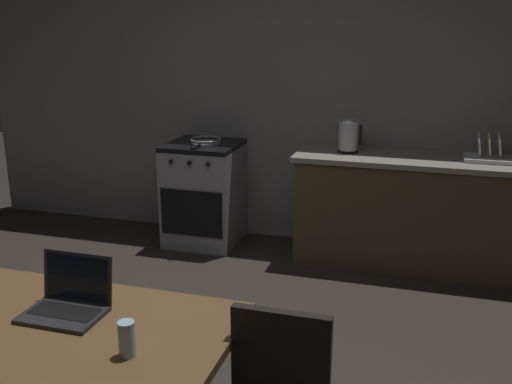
{
  "coord_description": "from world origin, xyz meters",
  "views": [
    {
      "loc": [
        1.23,
        -2.5,
        1.92
      ],
      "look_at": [
        0.24,
        0.83,
        0.89
      ],
      "focal_mm": 41.87,
      "sensor_mm": 36.0,
      "label": 1
    }
  ],
  "objects_px": {
    "stove_oven": "(204,193)",
    "frying_pan": "(205,141)",
    "dining_table": "(63,344)",
    "laptop": "(68,302)",
    "dish_rack": "(488,155)",
    "drinking_glass": "(127,339)",
    "electric_kettle": "(349,137)"
  },
  "relations": [
    {
      "from": "electric_kettle",
      "to": "dish_rack",
      "type": "height_order",
      "value": "electric_kettle"
    },
    {
      "from": "dish_rack",
      "to": "drinking_glass",
      "type": "bearing_deg",
      "value": -115.25
    },
    {
      "from": "frying_pan",
      "to": "drinking_glass",
      "type": "bearing_deg",
      "value": -73.98
    },
    {
      "from": "drinking_glass",
      "to": "dish_rack",
      "type": "xyz_separation_m",
      "value": [
        1.4,
        2.96,
        0.12
      ]
    },
    {
      "from": "stove_oven",
      "to": "dish_rack",
      "type": "xyz_separation_m",
      "value": [
        2.27,
        0.0,
        0.49
      ]
    },
    {
      "from": "laptop",
      "to": "frying_pan",
      "type": "distance_m",
      "value": 2.75
    },
    {
      "from": "drinking_glass",
      "to": "dish_rack",
      "type": "bearing_deg",
      "value": 64.75
    },
    {
      "from": "stove_oven",
      "to": "dining_table",
      "type": "relative_size",
      "value": 0.67
    },
    {
      "from": "dining_table",
      "to": "drinking_glass",
      "type": "relative_size",
      "value": 9.94
    },
    {
      "from": "stove_oven",
      "to": "drinking_glass",
      "type": "relative_size",
      "value": 6.61
    },
    {
      "from": "electric_kettle",
      "to": "frying_pan",
      "type": "xyz_separation_m",
      "value": [
        -1.2,
        -0.03,
        -0.1
      ]
    },
    {
      "from": "dish_rack",
      "to": "electric_kettle",
      "type": "bearing_deg",
      "value": 180.0
    },
    {
      "from": "stove_oven",
      "to": "drinking_glass",
      "type": "distance_m",
      "value": 3.1
    },
    {
      "from": "dining_table",
      "to": "laptop",
      "type": "relative_size",
      "value": 4.16
    },
    {
      "from": "laptop",
      "to": "drinking_glass",
      "type": "height_order",
      "value": "laptop"
    },
    {
      "from": "stove_oven",
      "to": "frying_pan",
      "type": "height_order",
      "value": "frying_pan"
    },
    {
      "from": "stove_oven",
      "to": "frying_pan",
      "type": "relative_size",
      "value": 2.04
    },
    {
      "from": "laptop",
      "to": "dish_rack",
      "type": "xyz_separation_m",
      "value": [
        1.79,
        2.74,
        0.14
      ]
    },
    {
      "from": "laptop",
      "to": "frying_pan",
      "type": "bearing_deg",
      "value": 91.85
    },
    {
      "from": "frying_pan",
      "to": "drinking_glass",
      "type": "height_order",
      "value": "frying_pan"
    },
    {
      "from": "stove_oven",
      "to": "dish_rack",
      "type": "height_order",
      "value": "dish_rack"
    },
    {
      "from": "dining_table",
      "to": "frying_pan",
      "type": "height_order",
      "value": "frying_pan"
    },
    {
      "from": "frying_pan",
      "to": "drinking_glass",
      "type": "distance_m",
      "value": 3.05
    },
    {
      "from": "laptop",
      "to": "frying_pan",
      "type": "height_order",
      "value": "laptop"
    },
    {
      "from": "stove_oven",
      "to": "laptop",
      "type": "xyz_separation_m",
      "value": [
        0.48,
        -2.73,
        0.35
      ]
    },
    {
      "from": "stove_oven",
      "to": "dining_table",
      "type": "height_order",
      "value": "stove_oven"
    },
    {
      "from": "stove_oven",
      "to": "dish_rack",
      "type": "relative_size",
      "value": 2.61
    },
    {
      "from": "drinking_glass",
      "to": "laptop",
      "type": "bearing_deg",
      "value": 150.46
    },
    {
      "from": "electric_kettle",
      "to": "dish_rack",
      "type": "bearing_deg",
      "value": 0.0
    },
    {
      "from": "laptop",
      "to": "dish_rack",
      "type": "relative_size",
      "value": 0.94
    },
    {
      "from": "laptop",
      "to": "electric_kettle",
      "type": "xyz_separation_m",
      "value": [
        0.75,
        2.74,
        0.22
      ]
    },
    {
      "from": "electric_kettle",
      "to": "frying_pan",
      "type": "distance_m",
      "value": 1.2
    }
  ]
}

